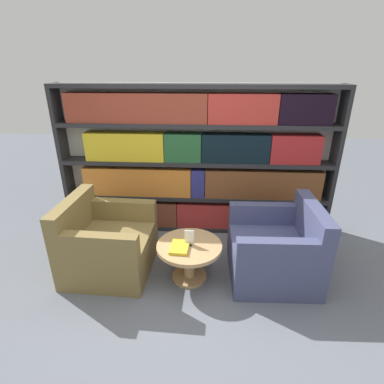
# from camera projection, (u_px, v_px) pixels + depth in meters

# --- Properties ---
(ground_plane) EXTENTS (14.00, 14.00, 0.00)m
(ground_plane) POSITION_uv_depth(u_px,v_px,m) (189.00, 296.00, 2.96)
(ground_plane) COLOR slate
(bookshelf) EXTENTS (3.48, 0.30, 1.90)m
(bookshelf) POSITION_uv_depth(u_px,v_px,m) (197.00, 163.00, 3.85)
(bookshelf) COLOR silver
(bookshelf) RESTS_ON ground_plane
(armchair_left) EXTENTS (0.91, 0.91, 0.83)m
(armchair_left) POSITION_uv_depth(u_px,v_px,m) (107.00, 245.00, 3.25)
(armchair_left) COLOR olive
(armchair_left) RESTS_ON ground_plane
(armchair_right) EXTENTS (0.89, 0.89, 0.83)m
(armchair_right) POSITION_uv_depth(u_px,v_px,m) (276.00, 251.00, 3.15)
(armchair_right) COLOR #42476B
(armchair_right) RESTS_ON ground_plane
(coffee_table) EXTENTS (0.67, 0.67, 0.41)m
(coffee_table) POSITION_uv_depth(u_px,v_px,m) (189.00, 254.00, 3.10)
(coffee_table) COLOR tan
(coffee_table) RESTS_ON ground_plane
(table_sign) EXTENTS (0.09, 0.06, 0.17)m
(table_sign) POSITION_uv_depth(u_px,v_px,m) (189.00, 239.00, 3.03)
(table_sign) COLOR black
(table_sign) RESTS_ON coffee_table
(stray_book) EXTENTS (0.19, 0.27, 0.03)m
(stray_book) POSITION_uv_depth(u_px,v_px,m) (180.00, 247.00, 2.99)
(stray_book) COLOR gold
(stray_book) RESTS_ON coffee_table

